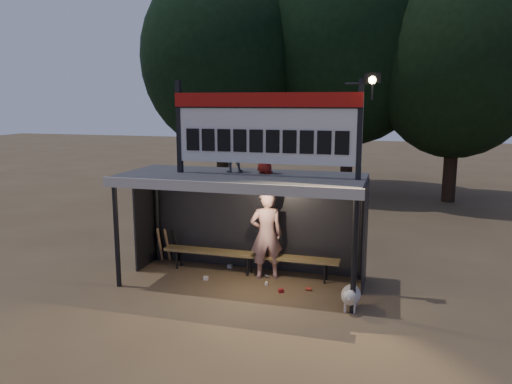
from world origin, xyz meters
TOP-DOWN VIEW (x-y plane):
  - ground at (0.00, 0.00)m, footprint 80.00×80.00m
  - player at (0.42, 0.43)m, footprint 0.84×0.72m
  - child_a at (-0.31, 0.33)m, footprint 0.55×0.49m
  - child_b at (0.42, 0.33)m, footprint 0.54×0.51m
  - dugout_shelter at (0.00, 0.24)m, footprint 5.10×2.08m
  - scoreboard_assembly at (0.56, -0.01)m, footprint 4.10×0.27m
  - bench at (0.00, 0.55)m, footprint 4.00×0.35m
  - tree_left at (-4.00, 10.00)m, footprint 6.46×6.46m
  - tree_mid at (1.00, 11.50)m, footprint 7.22×7.22m
  - tree_right at (5.00, 10.50)m, footprint 6.08×6.08m
  - dog at (2.35, -0.78)m, footprint 0.36×0.81m
  - bats at (-2.12, 0.82)m, footprint 0.47×0.33m
  - litter at (0.32, 0.14)m, footprint 2.35×1.25m

SIDE VIEW (x-z plane):
  - ground at x=0.00m, z-range 0.00..0.00m
  - litter at x=0.32m, z-range 0.00..0.08m
  - dog at x=2.35m, z-range 0.03..0.53m
  - bats at x=-2.12m, z-range 0.01..0.85m
  - bench at x=0.00m, z-range 0.19..0.67m
  - player at x=0.42m, z-range 0.00..1.94m
  - dugout_shelter at x=0.00m, z-range 0.69..3.01m
  - child_b at x=0.42m, z-range 2.32..3.25m
  - child_a at x=-0.31m, z-range 2.32..3.28m
  - scoreboard_assembly at x=0.56m, z-range 2.33..4.32m
  - tree_right at x=5.00m, z-range 0.83..9.55m
  - tree_left at x=-4.00m, z-range 0.88..10.15m
  - tree_mid at x=1.00m, z-range 0.99..11.34m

